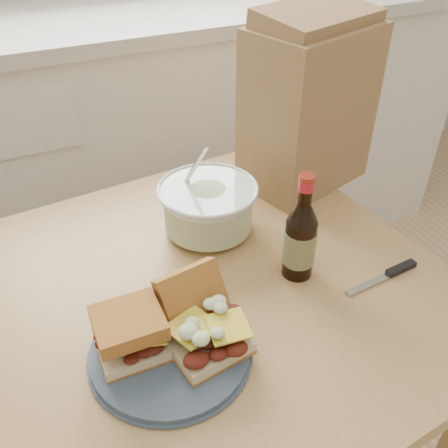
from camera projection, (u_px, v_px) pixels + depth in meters
name	position (u px, v px, depth m)	size (l,w,h in m)	color
cabinet_run	(135.00, 145.00, 1.81)	(2.50, 0.64, 0.94)	silver
dining_table	(214.00, 319.00, 0.98)	(0.89, 0.89, 0.68)	tan
plate	(170.00, 351.00, 0.78)	(0.25, 0.25, 0.02)	#3C4D61
sandwich_left	(130.00, 333.00, 0.75)	(0.10, 0.09, 0.08)	beige
sandwich_right	(202.00, 322.00, 0.78)	(0.13, 0.17, 0.10)	beige
coleslaw_bowl	(208.00, 209.00, 1.02)	(0.20, 0.20, 0.20)	silver
beer_bottle	(300.00, 239.00, 0.89)	(0.06, 0.06, 0.21)	black
knife	(393.00, 272.00, 0.94)	(0.17, 0.03, 0.01)	silver
paper_bag	(308.00, 109.00, 1.11)	(0.28, 0.18, 0.36)	olive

